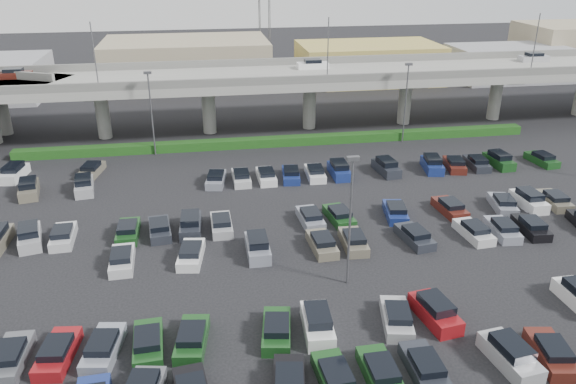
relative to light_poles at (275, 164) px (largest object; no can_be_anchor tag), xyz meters
The scene contains 6 objects.
ground 7.74m from the light_poles, 25.87° to the right, with size 280.00×280.00×0.00m, color black.
overpass 30.29m from the light_poles, 82.59° to the left, with size 150.00×13.00×15.80m.
hedge 24.05m from the light_poles, 79.83° to the left, with size 66.00×1.60×1.10m, color #153D11.
parked_cars 8.72m from the light_poles, 56.94° to the right, with size 62.98×41.68×1.67m.
light_poles is the anchor object (origin of this frame).
distant_buildings 62.10m from the light_poles, 74.58° to the left, with size 138.00×24.00×9.00m.
Camera 1 is at (-10.37, -43.37, 23.61)m, focal length 35.00 mm.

